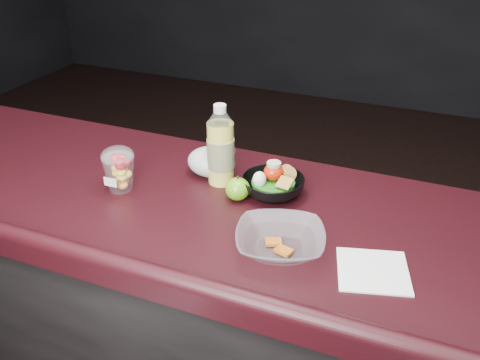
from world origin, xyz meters
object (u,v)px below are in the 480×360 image
(green_apple, at_px, (238,189))
(takeout_bowl, at_px, (280,241))
(fruit_cup, at_px, (119,168))
(lemonade_bottle, at_px, (221,151))
(snack_bowl, at_px, (273,185))

(green_apple, xyz_separation_m, takeout_bowl, (0.19, -0.18, -0.01))
(fruit_cup, bearing_deg, lemonade_bottle, 31.47)
(lemonade_bottle, distance_m, snack_bowl, 0.18)
(snack_bowl, height_order, takeout_bowl, snack_bowl)
(lemonade_bottle, relative_size, snack_bowl, 1.23)
(fruit_cup, xyz_separation_m, snack_bowl, (0.42, 0.14, -0.04))
(lemonade_bottle, relative_size, green_apple, 3.33)
(green_apple, distance_m, takeout_bowl, 0.26)
(lemonade_bottle, bearing_deg, snack_bowl, -4.84)
(lemonade_bottle, distance_m, green_apple, 0.13)
(green_apple, xyz_separation_m, snack_bowl, (0.08, 0.06, 0.00))
(fruit_cup, distance_m, green_apple, 0.35)
(lemonade_bottle, xyz_separation_m, snack_bowl, (0.17, -0.01, -0.07))
(fruit_cup, xyz_separation_m, green_apple, (0.33, 0.08, -0.04))
(lemonade_bottle, height_order, green_apple, lemonade_bottle)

